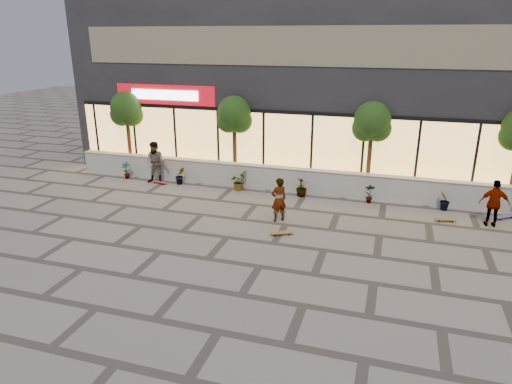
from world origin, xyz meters
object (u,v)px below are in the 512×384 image
(tree_mideast, at_px, (372,124))
(skater_left, at_px, (156,163))
(skateboard_right_near, at_px, (445,220))
(skateboard_right_far, at_px, (504,217))
(tree_west, at_px, (126,111))
(skater_right_near, at_px, (494,203))
(tree_midwest, at_px, (234,117))
(skater_center, at_px, (279,200))
(skateboard_left, at_px, (160,182))
(skateboard_center, at_px, (282,233))

(tree_mideast, bearing_deg, skater_left, -171.44)
(skateboard_right_near, xyz_separation_m, skateboard_right_far, (2.10, 0.93, 0.01))
(skateboard_right_near, bearing_deg, skateboard_right_far, 13.14)
(tree_west, height_order, skater_right_near, tree_west)
(tree_midwest, distance_m, skateboard_right_near, 9.76)
(tree_mideast, xyz_separation_m, skateboard_right_near, (2.99, -2.43, -2.91))
(tree_midwest, distance_m, skater_center, 5.64)
(tree_midwest, height_order, skateboard_left, tree_midwest)
(tree_mideast, relative_size, skateboard_right_near, 5.06)
(skater_left, bearing_deg, skateboard_left, -39.16)
(tree_west, xyz_separation_m, skateboard_left, (2.37, -1.50, -2.91))
(skater_center, bearing_deg, tree_west, -65.79)
(tree_mideast, height_order, skateboard_center, tree_mideast)
(tree_mideast, distance_m, skater_right_near, 5.52)
(tree_midwest, distance_m, skateboard_center, 7.05)
(skater_center, bearing_deg, tree_midwest, -92.89)
(skateboard_right_near, bearing_deg, skater_right_near, -9.10)
(skater_left, bearing_deg, tree_west, 137.78)
(skater_center, height_order, skateboard_right_near, skater_center)
(skater_right_near, bearing_deg, skateboard_right_far, -124.34)
(tree_midwest, xyz_separation_m, skater_left, (-3.30, -1.40, -2.03))
(tree_mideast, distance_m, skateboard_center, 6.54)
(tree_midwest, bearing_deg, skateboard_left, -154.37)
(skateboard_center, bearing_deg, tree_midwest, 97.27)
(skater_right_near, distance_m, skateboard_center, 7.56)
(tree_west, xyz_separation_m, skateboard_right_near, (14.49, -2.43, -2.91))
(tree_west, distance_m, skateboard_left, 4.04)
(skateboard_center, height_order, skateboard_left, skateboard_center)
(tree_mideast, distance_m, skateboard_left, 9.70)
(tree_mideast, relative_size, skater_center, 2.40)
(skateboard_right_far, bearing_deg, skater_right_near, -160.67)
(skater_center, distance_m, skater_left, 7.02)
(skater_right_near, distance_m, skateboard_left, 13.68)
(skater_center, relative_size, skateboard_right_far, 2.03)
(skater_left, height_order, skater_right_near, skater_left)
(tree_midwest, xyz_separation_m, skateboard_right_near, (8.99, -2.43, -2.91))
(tree_mideast, bearing_deg, skater_center, -124.42)
(skateboard_right_near, distance_m, skateboard_right_far, 2.30)
(tree_west, height_order, tree_midwest, same)
(skater_left, distance_m, skateboard_right_far, 14.43)
(skater_left, bearing_deg, tree_mideast, -1.15)
(skateboard_center, bearing_deg, tree_mideast, 39.05)
(skateboard_left, height_order, skateboard_right_far, skateboard_right_far)
(tree_west, relative_size, skateboard_center, 4.71)
(tree_midwest, distance_m, tree_mideast, 6.00)
(skateboard_right_far, bearing_deg, skater_left, 142.87)
(skater_center, distance_m, skateboard_right_far, 8.40)
(skater_right_near, distance_m, skateboard_right_near, 1.70)
(skater_right_near, bearing_deg, skateboard_right_near, 1.25)
(skateboard_left, distance_m, skateboard_right_far, 14.22)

